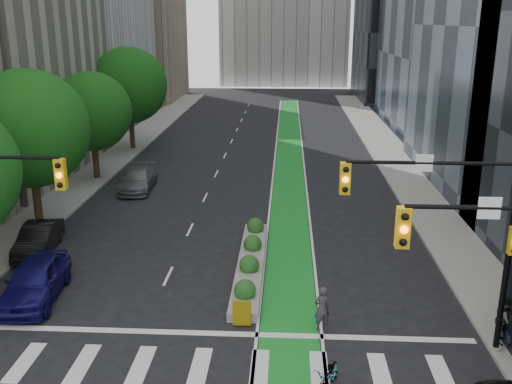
# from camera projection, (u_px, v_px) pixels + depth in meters

# --- Properties ---
(ground) EXTENTS (160.00, 160.00, 0.00)m
(ground) POSITION_uv_depth(u_px,v_px,m) (204.00, 351.00, 20.01)
(ground) COLOR black
(ground) RESTS_ON ground
(sidewalk_left) EXTENTS (3.60, 90.00, 0.15)m
(sidewalk_left) POSITION_uv_depth(u_px,v_px,m) (100.00, 168.00, 44.50)
(sidewalk_left) COLOR gray
(sidewalk_left) RESTS_ON ground
(sidewalk_right) EXTENTS (3.60, 90.00, 0.15)m
(sidewalk_right) POSITION_uv_depth(u_px,v_px,m) (405.00, 172.00, 43.26)
(sidewalk_right) COLOR gray
(sidewalk_right) RESTS_ON ground
(bike_lane_paint) EXTENTS (2.20, 70.00, 0.01)m
(bike_lane_paint) POSITION_uv_depth(u_px,v_px,m) (289.00, 156.00, 48.52)
(bike_lane_paint) COLOR #198A28
(bike_lane_paint) RESTS_ON ground
(building_tan_far) EXTENTS (14.00, 16.00, 26.00)m
(building_tan_far) POSITION_uv_depth(u_px,v_px,m) (127.00, 6.00, 80.36)
(building_tan_far) COLOR tan
(building_tan_far) RESTS_ON ground
(tree_mid) EXTENTS (6.40, 6.40, 8.78)m
(tree_mid) POSITION_uv_depth(u_px,v_px,m) (29.00, 129.00, 30.45)
(tree_mid) COLOR black
(tree_mid) RESTS_ON ground
(tree_midfar) EXTENTS (5.60, 5.60, 7.76)m
(tree_midfar) POSITION_uv_depth(u_px,v_px,m) (92.00, 112.00, 40.18)
(tree_midfar) COLOR black
(tree_midfar) RESTS_ON ground
(tree_far) EXTENTS (6.60, 6.60, 9.00)m
(tree_far) POSITION_uv_depth(u_px,v_px,m) (129.00, 85.00, 49.52)
(tree_far) COLOR black
(tree_far) RESTS_ON ground
(signal_right) EXTENTS (5.82, 0.51, 7.20)m
(signal_right) POSITION_uv_depth(u_px,v_px,m) (465.00, 223.00, 18.61)
(signal_right) COLOR black
(signal_right) RESTS_ON ground
(median_planter) EXTENTS (1.20, 10.26, 1.10)m
(median_planter) POSITION_uv_depth(u_px,v_px,m) (251.00, 261.00, 26.57)
(median_planter) COLOR gray
(median_planter) RESTS_ON ground
(bicycle) EXTENTS (1.30, 2.00, 0.99)m
(bicycle) POSITION_uv_depth(u_px,v_px,m) (328.00, 377.00, 17.74)
(bicycle) COLOR gray
(bicycle) RESTS_ON ground
(cyclist) EXTENTS (0.75, 0.62, 1.77)m
(cyclist) POSITION_uv_depth(u_px,v_px,m) (322.00, 308.00, 21.18)
(cyclist) COLOR #36303A
(cyclist) RESTS_ON ground
(parked_car_left_near) EXTENTS (2.54, 5.18, 1.70)m
(parked_car_left_near) POSITION_uv_depth(u_px,v_px,m) (35.00, 280.00, 23.54)
(parked_car_left_near) COLOR #120D53
(parked_car_left_near) RESTS_ON ground
(parked_car_left_mid) EXTENTS (2.02, 4.48, 1.43)m
(parked_car_left_mid) POSITION_uv_depth(u_px,v_px,m) (38.00, 239.00, 28.39)
(parked_car_left_mid) COLOR black
(parked_car_left_mid) RESTS_ON ground
(parked_car_left_far) EXTENTS (2.31, 5.10, 1.45)m
(parked_car_left_far) POSITION_uv_depth(u_px,v_px,m) (138.00, 179.00, 38.83)
(parked_car_left_far) COLOR #5D5F62
(parked_car_left_far) RESTS_ON ground
(pedestrian_near) EXTENTS (0.93, 1.02, 1.71)m
(pedestrian_near) POSITION_uv_depth(u_px,v_px,m) (504.00, 320.00, 20.14)
(pedestrian_near) COLOR gray
(pedestrian_near) RESTS_ON sidewalk_right
(pedestrian_far) EXTENTS (1.08, 1.02, 1.79)m
(pedestrian_far) POSITION_uv_depth(u_px,v_px,m) (511.00, 292.00, 22.13)
(pedestrian_far) COLOR gray
(pedestrian_far) RESTS_ON sidewalk_right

